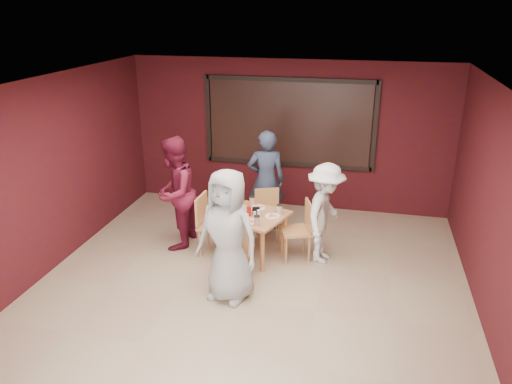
% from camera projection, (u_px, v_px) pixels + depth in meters
% --- Properties ---
extents(floor, '(7.00, 7.00, 0.00)m').
position_uv_depth(floor, '(244.00, 301.00, 6.66)').
color(floor, tan).
rests_on(floor, ground).
extents(window_blinds, '(3.00, 0.02, 1.50)m').
position_uv_depth(window_blinds, '(289.00, 123.00, 9.21)').
color(window_blinds, black).
extents(dining_table, '(1.12, 1.12, 0.85)m').
position_uv_depth(dining_table, '(254.00, 220.00, 7.65)').
color(dining_table, '#CC8053').
rests_on(dining_table, floor).
extents(chair_front, '(0.44, 0.44, 0.89)m').
position_uv_depth(chair_front, '(235.00, 249.00, 6.99)').
color(chair_front, tan).
rests_on(chair_front, floor).
extents(chair_back, '(0.53, 0.53, 0.84)m').
position_uv_depth(chair_back, '(268.00, 211.00, 8.31)').
color(chair_back, tan).
rests_on(chair_back, floor).
extents(chair_left, '(0.48, 0.48, 0.96)m').
position_uv_depth(chair_left, '(210.00, 221.00, 7.79)').
color(chair_left, tan).
rests_on(chair_left, floor).
extents(chair_right, '(0.56, 0.56, 0.91)m').
position_uv_depth(chair_right, '(301.00, 227.00, 7.65)').
color(chair_right, tan).
rests_on(chair_right, floor).
extents(diner_front, '(1.00, 0.78, 1.81)m').
position_uv_depth(diner_front, '(228.00, 236.00, 6.46)').
color(diner_front, '#9A9A9A').
rests_on(diner_front, floor).
extents(diner_back, '(0.72, 0.56, 1.76)m').
position_uv_depth(diner_back, '(266.00, 181.00, 8.53)').
color(diner_back, '#2D3850').
rests_on(diner_back, floor).
extents(diner_left, '(0.70, 0.89, 1.82)m').
position_uv_depth(diner_left, '(174.00, 193.00, 7.90)').
color(diner_left, maroon).
rests_on(diner_left, floor).
extents(diner_right, '(0.76, 1.10, 1.56)m').
position_uv_depth(diner_right, '(325.00, 213.00, 7.47)').
color(diner_right, silver).
rests_on(diner_right, floor).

